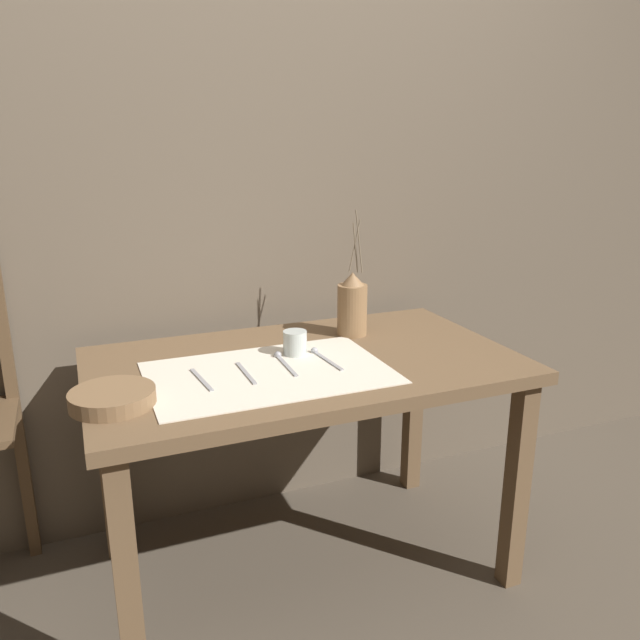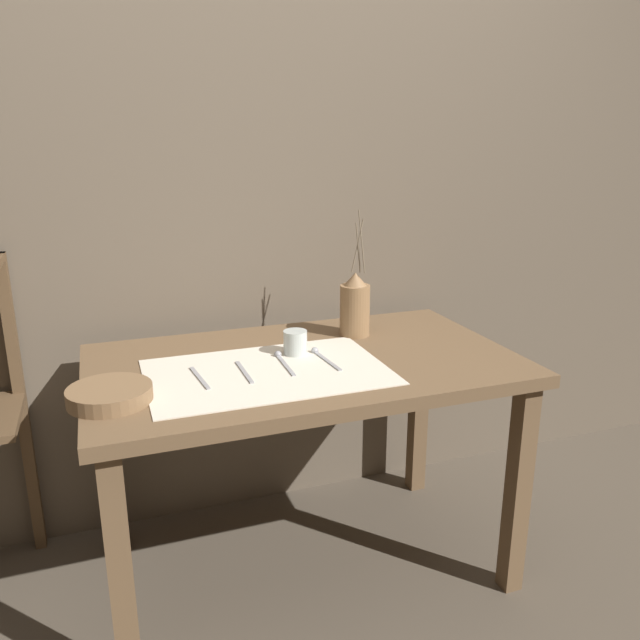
# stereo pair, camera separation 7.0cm
# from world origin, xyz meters

# --- Properties ---
(ground_plane) EXTENTS (12.00, 12.00, 0.00)m
(ground_plane) POSITION_xyz_m (0.00, 0.00, 0.00)
(ground_plane) COLOR brown
(stone_wall_back) EXTENTS (7.00, 0.06, 2.40)m
(stone_wall_back) POSITION_xyz_m (0.00, 0.49, 1.20)
(stone_wall_back) COLOR brown
(stone_wall_back) RESTS_ON ground_plane
(wooden_table) EXTENTS (1.30, 0.76, 0.75)m
(wooden_table) POSITION_xyz_m (0.00, 0.00, 0.65)
(wooden_table) COLOR brown
(wooden_table) RESTS_ON ground_plane
(linen_cloth) EXTENTS (0.69, 0.45, 0.00)m
(linen_cloth) POSITION_xyz_m (-0.14, -0.07, 0.75)
(linen_cloth) COLOR beige
(linen_cloth) RESTS_ON wooden_table
(pitcher_with_flowers) EXTENTS (0.10, 0.10, 0.43)m
(pitcher_with_flowers) POSITION_xyz_m (0.24, 0.17, 0.85)
(pitcher_with_flowers) COLOR olive
(pitcher_with_flowers) RESTS_ON wooden_table
(wooden_bowl) EXTENTS (0.22, 0.22, 0.04)m
(wooden_bowl) POSITION_xyz_m (-0.57, -0.14, 0.77)
(wooden_bowl) COLOR brown
(wooden_bowl) RESTS_ON wooden_table
(glass_tumbler_near) EXTENTS (0.07, 0.07, 0.08)m
(glass_tumbler_near) POSITION_xyz_m (-0.01, 0.05, 0.79)
(glass_tumbler_near) COLOR #B7C1BC
(glass_tumbler_near) RESTS_ON wooden_table
(fork_outer) EXTENTS (0.03, 0.18, 0.00)m
(fork_outer) POSITION_xyz_m (-0.33, -0.06, 0.75)
(fork_outer) COLOR #939399
(fork_outer) RESTS_ON wooden_table
(knife_center) EXTENTS (0.01, 0.18, 0.00)m
(knife_center) POSITION_xyz_m (-0.20, -0.06, 0.75)
(knife_center) COLOR #939399
(knife_center) RESTS_ON wooden_table
(spoon_inner) EXTENTS (0.02, 0.19, 0.02)m
(spoon_inner) POSITION_xyz_m (-0.07, 0.01, 0.76)
(spoon_inner) COLOR #939399
(spoon_inner) RESTS_ON wooden_table
(spoon_outer) EXTENTS (0.03, 0.19, 0.02)m
(spoon_outer) POSITION_xyz_m (0.05, 0.00, 0.76)
(spoon_outer) COLOR #939399
(spoon_outer) RESTS_ON wooden_table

